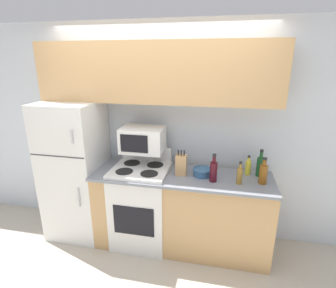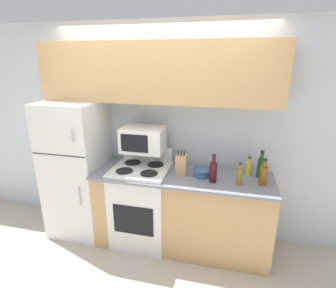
% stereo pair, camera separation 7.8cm
% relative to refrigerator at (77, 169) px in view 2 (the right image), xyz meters
% --- Properties ---
extents(ground_plane, '(12.00, 12.00, 0.00)m').
position_rel_refrigerator_xyz_m(ground_plane, '(0.98, -0.32, -0.84)').
color(ground_plane, beige).
extents(wall_back, '(8.00, 0.05, 2.55)m').
position_rel_refrigerator_xyz_m(wall_back, '(0.98, 0.35, 0.44)').
color(wall_back, silver).
rests_on(wall_back, ground_plane).
extents(lower_cabinets, '(1.96, 0.62, 0.92)m').
position_rel_refrigerator_xyz_m(lower_cabinets, '(1.31, -0.03, -0.37)').
color(lower_cabinets, tan).
rests_on(lower_cabinets, ground_plane).
extents(refrigerator, '(0.67, 0.66, 1.67)m').
position_rel_refrigerator_xyz_m(refrigerator, '(0.00, 0.00, 0.00)').
color(refrigerator, white).
rests_on(refrigerator, ground_plane).
extents(upper_cabinets, '(2.63, 0.33, 0.64)m').
position_rel_refrigerator_xyz_m(upper_cabinets, '(0.98, 0.16, 1.16)').
color(upper_cabinets, tan).
rests_on(upper_cabinets, refrigerator).
extents(stove, '(0.63, 0.60, 1.12)m').
position_rel_refrigerator_xyz_m(stove, '(0.84, -0.04, -0.34)').
color(stove, white).
rests_on(stove, ground_plane).
extents(microwave, '(0.48, 0.34, 0.28)m').
position_rel_refrigerator_xyz_m(microwave, '(0.85, 0.07, 0.43)').
color(microwave, white).
rests_on(microwave, stove).
extents(knife_block, '(0.11, 0.10, 0.29)m').
position_rel_refrigerator_xyz_m(knife_block, '(1.31, -0.04, 0.20)').
color(knife_block, tan).
rests_on(knife_block, lower_cabinets).
extents(bowl, '(0.21, 0.21, 0.08)m').
position_rel_refrigerator_xyz_m(bowl, '(1.54, -0.01, 0.13)').
color(bowl, '#335B84').
rests_on(bowl, lower_cabinets).
extents(bottle_cooking_spray, '(0.06, 0.06, 0.22)m').
position_rel_refrigerator_xyz_m(bottle_cooking_spray, '(2.02, 0.12, 0.17)').
color(bottle_cooking_spray, gold).
rests_on(bottle_cooking_spray, lower_cabinets).
extents(bottle_vinegar, '(0.06, 0.06, 0.24)m').
position_rel_refrigerator_xyz_m(bottle_vinegar, '(1.92, -0.14, 0.18)').
color(bottle_vinegar, olive).
rests_on(bottle_vinegar, lower_cabinets).
extents(bottle_wine_green, '(0.08, 0.08, 0.30)m').
position_rel_refrigerator_xyz_m(bottle_wine_green, '(2.14, 0.11, 0.20)').
color(bottle_wine_green, '#194C23').
rests_on(bottle_wine_green, lower_cabinets).
extents(bottle_whiskey, '(0.08, 0.08, 0.28)m').
position_rel_refrigerator_xyz_m(bottle_whiskey, '(2.15, -0.08, 0.19)').
color(bottle_whiskey, brown).
rests_on(bottle_whiskey, lower_cabinets).
extents(bottle_wine_red, '(0.08, 0.08, 0.30)m').
position_rel_refrigerator_xyz_m(bottle_wine_red, '(1.66, -0.13, 0.20)').
color(bottle_wine_red, '#470F19').
rests_on(bottle_wine_red, lower_cabinets).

